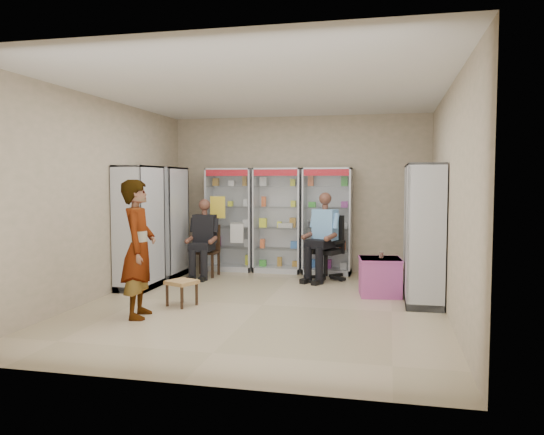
% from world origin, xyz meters
% --- Properties ---
extents(floor, '(6.00, 6.00, 0.00)m').
position_xyz_m(floor, '(0.00, 0.00, 0.00)').
color(floor, tan).
rests_on(floor, ground).
extents(room_shell, '(5.02, 6.02, 3.01)m').
position_xyz_m(room_shell, '(0.00, 0.00, 1.97)').
color(room_shell, tan).
rests_on(room_shell, ground).
extents(cabinet_back_left, '(0.90, 0.50, 2.00)m').
position_xyz_m(cabinet_back_left, '(-1.30, 2.73, 1.00)').
color(cabinet_back_left, '#B7B9BF').
rests_on(cabinet_back_left, floor).
extents(cabinet_back_mid, '(0.90, 0.50, 2.00)m').
position_xyz_m(cabinet_back_mid, '(-0.35, 2.73, 1.00)').
color(cabinet_back_mid, '#AFB0B6').
rests_on(cabinet_back_mid, floor).
extents(cabinet_back_right, '(0.90, 0.50, 2.00)m').
position_xyz_m(cabinet_back_right, '(0.60, 2.73, 1.00)').
color(cabinet_back_right, '#A4A5AB').
rests_on(cabinet_back_right, floor).
extents(cabinet_right_far, '(0.90, 0.50, 2.00)m').
position_xyz_m(cabinet_right_far, '(2.23, 1.60, 1.00)').
color(cabinet_right_far, '#A7A9AF').
rests_on(cabinet_right_far, floor).
extents(cabinet_right_near, '(0.90, 0.50, 2.00)m').
position_xyz_m(cabinet_right_near, '(2.23, 0.50, 1.00)').
color(cabinet_right_near, '#B9BCC1').
rests_on(cabinet_right_near, floor).
extents(cabinet_left_far, '(0.90, 0.50, 2.00)m').
position_xyz_m(cabinet_left_far, '(-2.23, 1.80, 1.00)').
color(cabinet_left_far, '#ABADB2').
rests_on(cabinet_left_far, floor).
extents(cabinet_left_near, '(0.90, 0.50, 2.00)m').
position_xyz_m(cabinet_left_near, '(-2.23, 0.70, 1.00)').
color(cabinet_left_near, '#B6BABE').
rests_on(cabinet_left_near, floor).
extents(wooden_chair, '(0.42, 0.42, 0.94)m').
position_xyz_m(wooden_chair, '(-1.55, 2.00, 0.47)').
color(wooden_chair, '#321B13').
rests_on(wooden_chair, floor).
extents(seated_customer, '(0.44, 0.60, 1.34)m').
position_xyz_m(seated_customer, '(-1.55, 1.95, 0.67)').
color(seated_customer, black).
rests_on(seated_customer, floor).
extents(office_chair, '(0.82, 0.82, 1.14)m').
position_xyz_m(office_chair, '(0.65, 2.13, 0.57)').
color(office_chair, black).
rests_on(office_chair, floor).
extents(seated_shopkeeper, '(0.71, 0.80, 1.46)m').
position_xyz_m(seated_shopkeeper, '(0.65, 2.08, 0.73)').
color(seated_shopkeeper, '#6299C2').
rests_on(seated_shopkeeper, floor).
extents(pink_trunk, '(0.67, 0.65, 0.58)m').
position_xyz_m(pink_trunk, '(1.62, 0.99, 0.29)').
color(pink_trunk, '#B5487A').
rests_on(pink_trunk, floor).
extents(tea_glass, '(0.07, 0.07, 0.09)m').
position_xyz_m(tea_glass, '(1.63, 1.02, 0.63)').
color(tea_glass, '#502006').
rests_on(tea_glass, pink_trunk).
extents(woven_stool_a, '(0.49, 0.49, 0.37)m').
position_xyz_m(woven_stool_a, '(1.84, 1.59, 0.19)').
color(woven_stool_a, '#B3814B').
rests_on(woven_stool_a, floor).
extents(woven_stool_b, '(0.48, 0.48, 0.36)m').
position_xyz_m(woven_stool_b, '(-1.10, -0.29, 0.18)').
color(woven_stool_b, olive).
rests_on(woven_stool_b, floor).
extents(standing_man, '(0.56, 0.72, 1.77)m').
position_xyz_m(standing_man, '(-1.40, -0.98, 0.89)').
color(standing_man, '#9A9A9C').
rests_on(standing_man, floor).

